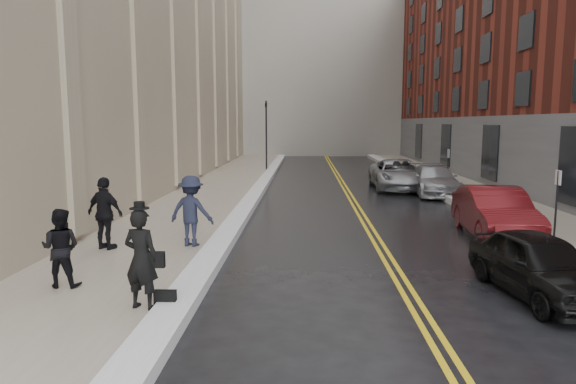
# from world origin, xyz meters

# --- Properties ---
(ground) EXTENTS (160.00, 160.00, 0.00)m
(ground) POSITION_xyz_m (0.00, 0.00, 0.00)
(ground) COLOR black
(ground) RESTS_ON ground
(sidewalk_left) EXTENTS (4.00, 64.00, 0.15)m
(sidewalk_left) POSITION_xyz_m (-4.50, 16.00, 0.07)
(sidewalk_left) COLOR gray
(sidewalk_left) RESTS_ON ground
(sidewalk_right) EXTENTS (3.00, 64.00, 0.15)m
(sidewalk_right) POSITION_xyz_m (9.00, 16.00, 0.07)
(sidewalk_right) COLOR gray
(sidewalk_right) RESTS_ON ground
(lane_stripe_a) EXTENTS (0.12, 64.00, 0.01)m
(lane_stripe_a) POSITION_xyz_m (2.38, 16.00, 0.00)
(lane_stripe_a) COLOR gold
(lane_stripe_a) RESTS_ON ground
(lane_stripe_b) EXTENTS (0.12, 64.00, 0.01)m
(lane_stripe_b) POSITION_xyz_m (2.62, 16.00, 0.00)
(lane_stripe_b) COLOR gold
(lane_stripe_b) RESTS_ON ground
(snow_ridge_left) EXTENTS (0.70, 60.80, 0.26)m
(snow_ridge_left) POSITION_xyz_m (-2.20, 16.00, 0.13)
(snow_ridge_left) COLOR white
(snow_ridge_left) RESTS_ON ground
(snow_ridge_right) EXTENTS (0.85, 60.80, 0.30)m
(snow_ridge_right) POSITION_xyz_m (7.15, 16.00, 0.15)
(snow_ridge_right) COLOR white
(snow_ridge_right) RESTS_ON ground
(traffic_signal) EXTENTS (0.18, 0.15, 5.20)m
(traffic_signal) POSITION_xyz_m (-2.60, 30.00, 3.08)
(traffic_signal) COLOR black
(traffic_signal) RESTS_ON ground
(parking_sign_near) EXTENTS (0.06, 0.35, 2.23)m
(parking_sign_near) POSITION_xyz_m (7.90, 8.00, 1.36)
(parking_sign_near) COLOR black
(parking_sign_near) RESTS_ON ground
(parking_sign_far) EXTENTS (0.06, 0.35, 2.23)m
(parking_sign_far) POSITION_xyz_m (7.90, 20.00, 1.36)
(parking_sign_far) COLOR black
(parking_sign_far) RESTS_ON ground
(car_black) EXTENTS (2.10, 4.18, 1.37)m
(car_black) POSITION_xyz_m (5.20, 2.99, 0.68)
(car_black) COLOR black
(car_black) RESTS_ON ground
(car_maroon) EXTENTS (2.01, 4.97, 1.61)m
(car_maroon) POSITION_xyz_m (6.30, 8.62, 0.80)
(car_maroon) COLOR #4F0E11
(car_maroon) RESTS_ON ground
(car_silver_near) EXTENTS (2.26, 5.14, 1.47)m
(car_silver_near) POSITION_xyz_m (6.80, 18.44, 0.73)
(car_silver_near) COLOR #97999D
(car_silver_near) RESTS_ON ground
(car_silver_far) EXTENTS (2.80, 5.92, 1.64)m
(car_silver_far) POSITION_xyz_m (5.36, 20.54, 0.82)
(car_silver_far) COLOR #929599
(car_silver_far) RESTS_ON ground
(pedestrian_main) EXTENTS (0.80, 0.63, 1.92)m
(pedestrian_main) POSITION_xyz_m (-2.80, 1.61, 1.11)
(pedestrian_main) COLOR black
(pedestrian_main) RESTS_ON sidewalk_left
(pedestrian_a) EXTENTS (0.83, 0.65, 1.70)m
(pedestrian_a) POSITION_xyz_m (-4.95, 2.85, 1.00)
(pedestrian_a) COLOR black
(pedestrian_a) RESTS_ON sidewalk_left
(pedestrian_b) EXTENTS (1.44, 1.04, 2.01)m
(pedestrian_b) POSITION_xyz_m (-2.96, 6.61, 1.16)
(pedestrian_b) COLOR #1A1D2F
(pedestrian_b) RESTS_ON sidewalk_left
(pedestrian_c) EXTENTS (1.28, 0.90, 2.02)m
(pedestrian_c) POSITION_xyz_m (-5.25, 6.12, 1.16)
(pedestrian_c) COLOR black
(pedestrian_c) RESTS_ON sidewalk_left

